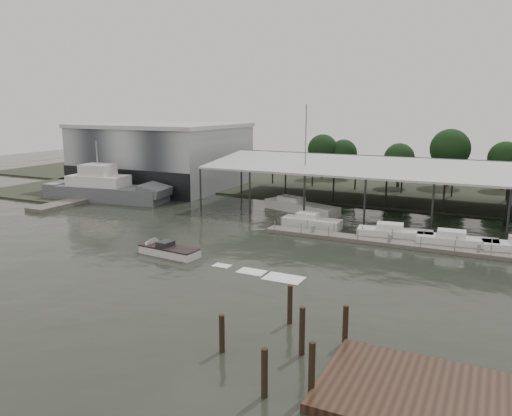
% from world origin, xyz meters
% --- Properties ---
extents(ground, '(200.00, 200.00, 0.00)m').
position_xyz_m(ground, '(0.00, 0.00, 0.00)').
color(ground, '#252A22').
rests_on(ground, ground).
extents(land_strip_far, '(140.00, 30.00, 0.30)m').
position_xyz_m(land_strip_far, '(0.00, 42.00, 0.10)').
color(land_strip_far, '#303729').
rests_on(land_strip_far, ground).
extents(land_strip_west, '(20.00, 40.00, 0.30)m').
position_xyz_m(land_strip_west, '(-40.00, 30.00, 0.10)').
color(land_strip_west, '#303729').
rests_on(land_strip_west, ground).
extents(storage_warehouse, '(24.50, 20.50, 10.50)m').
position_xyz_m(storage_warehouse, '(-28.00, 29.94, 5.29)').
color(storage_warehouse, '#AAAFB5').
rests_on(storage_warehouse, ground).
extents(covered_boat_shed, '(58.24, 24.00, 6.96)m').
position_xyz_m(covered_boat_shed, '(17.00, 28.00, 6.13)').
color(covered_boat_shed, silver).
rests_on(covered_boat_shed, ground).
extents(trawler_dock, '(3.00, 18.00, 0.50)m').
position_xyz_m(trawler_dock, '(-30.00, 14.00, 0.25)').
color(trawler_dock, '#6A645D').
rests_on(trawler_dock, ground).
extents(floating_dock, '(28.00, 2.00, 1.40)m').
position_xyz_m(floating_dock, '(15.00, 10.00, 0.20)').
color(floating_dock, '#6A645D').
rests_on(floating_dock, ground).
extents(grey_trawler, '(19.18, 7.40, 8.84)m').
position_xyz_m(grey_trawler, '(-27.47, 15.67, 1.58)').
color(grey_trawler, slate).
rests_on(grey_trawler, ground).
extents(white_sailboat, '(10.89, 5.98, 13.77)m').
position_xyz_m(white_sailboat, '(0.44, 20.56, 0.65)').
color(white_sailboat, white).
rests_on(white_sailboat, ground).
extents(speedboat_underway, '(17.50, 3.77, 2.00)m').
position_xyz_m(speedboat_underway, '(-3.93, -2.38, 0.39)').
color(speedboat_underway, white).
rests_on(speedboat_underway, ground).
extents(moored_cruiser_0, '(6.58, 2.25, 1.70)m').
position_xyz_m(moored_cruiser_0, '(4.60, 13.25, 0.61)').
color(moored_cruiser_0, white).
rests_on(moored_cruiser_0, ground).
extents(moored_cruiser_1, '(7.64, 3.15, 1.70)m').
position_xyz_m(moored_cruiser_1, '(13.95, 12.17, 0.61)').
color(moored_cruiser_1, white).
rests_on(moored_cruiser_1, ground).
extents(moored_cruiser_2, '(7.52, 2.73, 1.70)m').
position_xyz_m(moored_cruiser_2, '(19.86, 11.79, 0.61)').
color(moored_cruiser_2, white).
rests_on(moored_cruiser_2, ground).
extents(mooring_pilings, '(6.22, 8.35, 3.35)m').
position_xyz_m(mooring_pilings, '(13.76, -15.18, 0.95)').
color(mooring_pilings, '#332519').
rests_on(mooring_pilings, ground).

